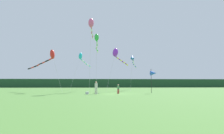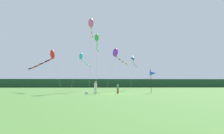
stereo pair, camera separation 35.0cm
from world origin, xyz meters
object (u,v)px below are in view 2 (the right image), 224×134
(person_child, at_px, (118,89))
(kite_cyan, at_px, (82,58))
(person_adult, at_px, (96,87))
(kite_blue, at_px, (133,59))
(kite_red, at_px, (49,57))
(kite_purple, at_px, (116,54))
(kite_rainbow, at_px, (91,24))
(banner_flag_pole, at_px, (153,73))
(kite_green, at_px, (97,40))
(cooler_box, at_px, (87,93))

(person_child, relative_size, kite_cyan, 0.11)
(person_child, bearing_deg, kite_cyan, 112.25)
(person_adult, relative_size, kite_blue, 0.16)
(kite_red, relative_size, kite_purple, 0.95)
(kite_rainbow, bearing_deg, kite_cyan, 103.27)
(person_child, bearing_deg, kite_rainbow, 128.79)
(person_adult, relative_size, banner_flag_pole, 0.48)
(kite_blue, xyz_separation_m, kite_green, (-7.94, -5.90, 2.82))
(kite_blue, distance_m, kite_cyan, 11.84)
(kite_red, height_order, kite_green, kite_green)
(kite_cyan, bearing_deg, kite_red, -110.24)
(person_adult, bearing_deg, kite_blue, 62.60)
(kite_red, bearing_deg, person_adult, -37.12)
(person_adult, distance_m, kite_red, 11.18)
(kite_green, bearing_deg, person_adult, -88.92)
(person_adult, height_order, cooler_box, person_adult)
(kite_red, bearing_deg, kite_purple, 6.93)
(person_child, height_order, banner_flag_pole, banner_flag_pole)
(kite_rainbow, distance_m, kite_cyan, 12.64)
(person_adult, relative_size, kite_red, 0.23)
(cooler_box, bearing_deg, kite_purple, 59.72)
(person_child, height_order, kite_blue, kite_blue)
(kite_purple, bearing_deg, banner_flag_pole, -49.60)
(person_child, relative_size, kite_blue, 0.12)
(cooler_box, distance_m, kite_blue, 18.95)
(person_adult, bearing_deg, kite_cyan, 102.34)
(banner_flag_pole, distance_m, kite_rainbow, 13.41)
(person_adult, relative_size, kite_green, 0.16)
(banner_flag_pole, xyz_separation_m, kite_red, (-16.34, 4.44, 2.99))
(person_adult, relative_size, cooler_box, 3.84)
(person_adult, bearing_deg, banner_flag_pole, 10.92)
(person_child, bearing_deg, person_adult, -168.12)
(cooler_box, xyz_separation_m, kite_green, (0.99, 9.44, 9.47))
(kite_rainbow, bearing_deg, kite_red, 177.56)
(person_child, distance_m, kite_purple, 9.10)
(kite_blue, xyz_separation_m, kite_cyan, (-11.58, 2.42, 0.64))
(person_child, relative_size, kite_rainbow, 0.10)
(person_child, height_order, kite_green, kite_green)
(banner_flag_pole, bearing_deg, kite_red, 164.79)
(kite_blue, relative_size, kite_rainbow, 0.85)
(person_child, bearing_deg, kite_blue, 71.79)
(cooler_box, bearing_deg, kite_blue, 59.79)
(kite_green, distance_m, kite_rainbow, 3.93)
(kite_blue, xyz_separation_m, kite_rainbow, (-8.83, -9.23, 4.69))
(kite_blue, bearing_deg, kite_red, -150.45)
(person_child, xyz_separation_m, kite_red, (-11.04, 5.41, 5.17))
(cooler_box, distance_m, kite_red, 10.97)
(person_adult, distance_m, kite_blue, 17.87)
(person_child, bearing_deg, cooler_box, -166.75)
(banner_flag_pole, distance_m, kite_red, 17.19)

